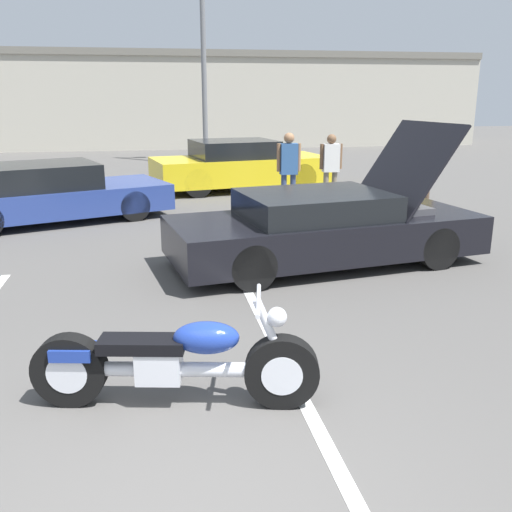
# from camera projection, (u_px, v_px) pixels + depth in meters

# --- Properties ---
(parking_stripe_middle) EXTENTS (0.12, 5.90, 0.01)m
(parking_stripe_middle) POSITION_uv_depth(u_px,v_px,m) (275.00, 344.00, 5.83)
(parking_stripe_middle) COLOR white
(parking_stripe_middle) RESTS_ON ground
(far_building) EXTENTS (32.00, 4.20, 4.40)m
(far_building) POSITION_uv_depth(u_px,v_px,m) (148.00, 97.00, 27.28)
(far_building) COLOR #B2AD9E
(far_building) RESTS_ON ground
(light_pole) EXTENTS (1.21, 0.28, 8.81)m
(light_pole) POSITION_uv_depth(u_px,v_px,m) (205.00, 23.00, 19.28)
(light_pole) COLOR slate
(light_pole) RESTS_ON ground
(motorcycle) EXTENTS (2.32, 0.82, 0.94)m
(motorcycle) POSITION_uv_depth(u_px,v_px,m) (175.00, 362.00, 4.60)
(motorcycle) COLOR black
(motorcycle) RESTS_ON ground
(show_car_hood_open) EXTENTS (4.83, 2.50, 2.06)m
(show_car_hood_open) POSITION_uv_depth(u_px,v_px,m) (327.00, 228.00, 8.49)
(show_car_hood_open) COLOR black
(show_car_hood_open) RESTS_ON ground
(parked_car_mid_row) EXTENTS (4.79, 3.25, 1.16)m
(parked_car_mid_row) POSITION_uv_depth(u_px,v_px,m) (51.00, 194.00, 11.38)
(parked_car_mid_row) COLOR navy
(parked_car_mid_row) RESTS_ON ground
(parked_car_right_row) EXTENTS (4.86, 2.73, 1.30)m
(parked_car_right_row) POSITION_uv_depth(u_px,v_px,m) (239.00, 166.00, 15.20)
(parked_car_right_row) COLOR yellow
(parked_car_right_row) RESTS_ON ground
(spectator_near_motorcycle) EXTENTS (0.52, 0.22, 1.69)m
(spectator_near_motorcycle) POSITION_uv_depth(u_px,v_px,m) (289.00, 166.00, 12.11)
(spectator_near_motorcycle) COLOR #38476B
(spectator_near_motorcycle) RESTS_ON ground
(spectator_by_show_car) EXTENTS (0.52, 0.21, 1.61)m
(spectator_by_show_car) POSITION_uv_depth(u_px,v_px,m) (331.00, 164.00, 12.80)
(spectator_by_show_car) COLOR gray
(spectator_by_show_car) RESTS_ON ground
(spectator_midground) EXTENTS (0.52, 0.23, 1.73)m
(spectator_midground) POSITION_uv_depth(u_px,v_px,m) (424.00, 165.00, 11.90)
(spectator_midground) COLOR brown
(spectator_midground) RESTS_ON ground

